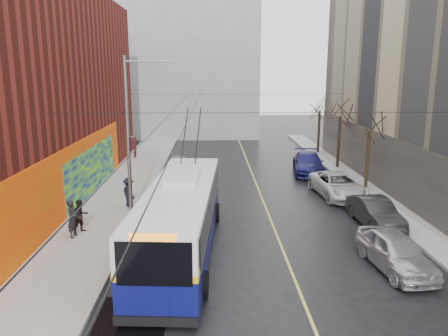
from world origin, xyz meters
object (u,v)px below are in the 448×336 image
at_px(following_car, 179,165).
at_px(pedestrian_a, 73,219).
at_px(tree_far, 320,103).
at_px(pedestrian_c, 129,192).
at_px(parked_car_c, 338,185).
at_px(pedestrian_b, 81,216).
at_px(tree_mid, 341,107).
at_px(parked_car_d, 308,163).
at_px(streetlight_pole, 131,135).
at_px(tree_near, 370,120).
at_px(parked_car_b, 375,212).
at_px(trolleybus, 181,217).
at_px(parked_car_a, 395,251).

height_order(following_car, pedestrian_a, pedestrian_a).
height_order(tree_far, pedestrian_c, tree_far).
bearing_deg(parked_car_c, pedestrian_b, -161.56).
bearing_deg(pedestrian_a, tree_mid, -40.41).
bearing_deg(parked_car_d, parked_car_c, -78.08).
distance_m(tree_mid, pedestrian_a, 24.01).
height_order(streetlight_pole, following_car, streetlight_pole).
relative_size(streetlight_pole, pedestrian_c, 4.95).
relative_size(tree_far, following_car, 1.52).
relative_size(tree_near, pedestrian_c, 3.52).
bearing_deg(pedestrian_b, parked_car_b, -43.75).
height_order(streetlight_pole, pedestrian_b, streetlight_pole).
bearing_deg(tree_mid, parked_car_b, -98.06).
relative_size(streetlight_pole, parked_car_d, 1.56).
xyz_separation_m(trolleybus, parked_car_d, (9.32, 15.68, -0.87)).
bearing_deg(tree_far, tree_mid, -90.00).
height_order(streetlight_pole, parked_car_d, streetlight_pole).
xyz_separation_m(tree_near, pedestrian_a, (-17.69, -8.70, -3.89)).
relative_size(streetlight_pole, following_car, 2.08).
bearing_deg(tree_near, pedestrian_a, -153.82).
distance_m(parked_car_a, following_car, 20.65).
height_order(following_car, pedestrian_c, pedestrian_c).
height_order(trolleybus, parked_car_a, trolleybus).
bearing_deg(streetlight_pole, tree_mid, 40.65).
height_order(parked_car_a, pedestrian_b, pedestrian_b).
height_order(tree_near, tree_mid, tree_mid).
height_order(tree_near, tree_far, tree_far).
distance_m(tree_near, tree_mid, 7.01).
bearing_deg(pedestrian_a, following_car, -8.64).
xyz_separation_m(pedestrian_b, pedestrian_c, (1.64, 4.22, 0.05)).
relative_size(parked_car_a, parked_car_d, 0.81).
xyz_separation_m(parked_car_d, pedestrian_b, (-14.57, -13.40, 0.18)).
bearing_deg(pedestrian_a, parked_car_c, -56.79).
height_order(tree_mid, parked_car_c, tree_mid).
bearing_deg(parked_car_d, tree_near, -53.81).
distance_m(tree_far, pedestrian_c, 24.19).
bearing_deg(pedestrian_a, parked_car_b, -76.24).
relative_size(trolleybus, parked_car_c, 2.31).
bearing_deg(tree_near, following_car, 157.99).
xyz_separation_m(streetlight_pole, pedestrian_b, (-2.33, -2.05, -3.83)).
xyz_separation_m(tree_far, parked_car_a, (-3.10, -26.42, -4.35)).
relative_size(parked_car_a, pedestrian_b, 2.70).
bearing_deg(streetlight_pole, parked_car_a, -28.07).
xyz_separation_m(trolleybus, pedestrian_a, (-5.47, 1.63, -0.62)).
distance_m(tree_near, parked_car_b, 8.51).
height_order(tree_mid, parked_car_b, tree_mid).
distance_m(tree_near, trolleybus, 16.33).
bearing_deg(tree_far, parked_car_d, -108.56).
distance_m(tree_mid, pedestrian_b, 23.45).
bearing_deg(parked_car_c, pedestrian_c, -175.22).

